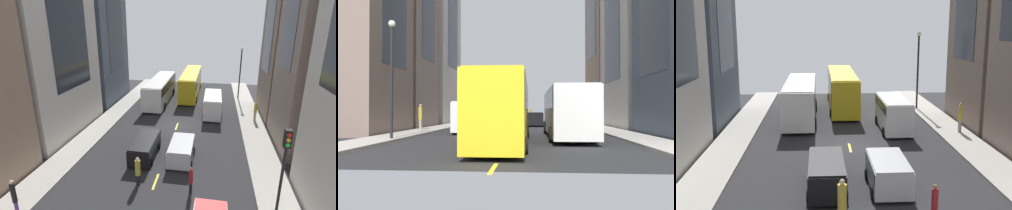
% 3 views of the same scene
% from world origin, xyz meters
% --- Properties ---
extents(ground_plane, '(43.07, 43.07, 0.00)m').
position_xyz_m(ground_plane, '(0.00, 0.00, 0.00)').
color(ground_plane, '#28282B').
extents(sidewalk_west, '(2.59, 44.00, 0.15)m').
position_xyz_m(sidewalk_west, '(-8.24, 0.00, 0.07)').
color(sidewalk_west, '#B2ADA3').
rests_on(sidewalk_west, ground).
extents(sidewalk_east, '(2.59, 44.00, 0.15)m').
position_xyz_m(sidewalk_east, '(8.24, 0.00, 0.07)').
color(sidewalk_east, '#B2ADA3').
rests_on(sidewalk_east, ground).
extents(lane_stripe_0, '(0.16, 2.00, 0.01)m').
position_xyz_m(lane_stripe_0, '(0.00, -21.00, 0.01)').
color(lane_stripe_0, yellow).
rests_on(lane_stripe_0, ground).
extents(lane_stripe_1, '(0.16, 2.00, 0.01)m').
position_xyz_m(lane_stripe_1, '(0.00, -10.50, 0.01)').
color(lane_stripe_1, yellow).
rests_on(lane_stripe_1, ground).
extents(lane_stripe_2, '(0.16, 2.00, 0.01)m').
position_xyz_m(lane_stripe_2, '(0.00, 0.00, 0.01)').
color(lane_stripe_2, yellow).
rests_on(lane_stripe_2, ground).
extents(lane_stripe_3, '(0.16, 2.00, 0.01)m').
position_xyz_m(lane_stripe_3, '(0.00, 10.50, 0.01)').
color(lane_stripe_3, yellow).
rests_on(lane_stripe_3, ground).
extents(lane_stripe_4, '(0.16, 2.00, 0.01)m').
position_xyz_m(lane_stripe_4, '(0.00, 21.00, 0.01)').
color(lane_stripe_4, yellow).
rests_on(lane_stripe_4, ground).
extents(building_west_1, '(8.00, 11.35, 21.88)m').
position_xyz_m(building_west_1, '(-13.70, -3.33, 10.94)').
color(building_west_1, beige).
rests_on(building_west_1, ground).
extents(building_east_0, '(6.40, 10.21, 34.50)m').
position_xyz_m(building_east_0, '(12.90, -13.45, 17.25)').
color(building_east_0, beige).
rests_on(building_east_0, ground).
extents(city_bus_white, '(2.80, 11.69, 3.35)m').
position_xyz_m(city_bus_white, '(-3.68, 8.78, 2.01)').
color(city_bus_white, silver).
rests_on(city_bus_white, ground).
extents(streetcar_yellow, '(2.70, 13.01, 3.59)m').
position_xyz_m(streetcar_yellow, '(0.23, 13.40, 2.12)').
color(streetcar_yellow, yellow).
rests_on(streetcar_yellow, ground).
extents(delivery_van_white, '(2.25, 6.09, 2.58)m').
position_xyz_m(delivery_van_white, '(3.78, 4.55, 1.52)').
color(delivery_van_white, white).
rests_on(delivery_van_white, ground).
extents(car_black_0, '(1.98, 4.62, 1.61)m').
position_xyz_m(car_black_0, '(-1.72, -6.99, 0.95)').
color(car_black_0, black).
rests_on(car_black_0, ground).
extents(car_silver_1, '(2.08, 4.02, 1.59)m').
position_xyz_m(car_silver_1, '(1.43, -7.01, 0.94)').
color(car_silver_1, '#B7BABF').
rests_on(car_silver_1, ground).
extents(car_red_2, '(2.00, 4.35, 1.51)m').
position_xyz_m(car_red_2, '(4.02, -15.83, 0.89)').
color(car_red_2, red).
rests_on(car_red_2, ground).
extents(pedestrian_waiting_curb, '(0.28, 0.28, 1.97)m').
position_xyz_m(pedestrian_waiting_curb, '(2.63, -11.29, 1.06)').
color(pedestrian_waiting_curb, black).
rests_on(pedestrian_waiting_curb, ground).
extents(pedestrian_walking_far, '(0.29, 0.29, 2.30)m').
position_xyz_m(pedestrian_walking_far, '(-7.47, -15.33, 1.40)').
color(pedestrian_walking_far, '#593372').
rests_on(pedestrian_walking_far, ground).
extents(pedestrian_crossing_near, '(0.39, 0.39, 2.18)m').
position_xyz_m(pedestrian_crossing_near, '(-1.16, -11.04, 1.15)').
color(pedestrian_crossing_near, black).
rests_on(pedestrian_crossing_near, ground).
extents(pedestrian_crossing_mid, '(0.35, 0.35, 2.27)m').
position_xyz_m(pedestrian_crossing_mid, '(8.67, 3.05, 1.36)').
color(pedestrian_crossing_mid, gray).
rests_on(pedestrian_crossing_mid, ground).
extents(traffic_light_near_corner, '(0.32, 0.44, 6.33)m').
position_xyz_m(traffic_light_near_corner, '(7.34, -14.58, 4.52)').
color(traffic_light_near_corner, black).
rests_on(traffic_light_near_corner, ground).
extents(streetlamp_near, '(0.44, 0.44, 7.39)m').
position_xyz_m(streetlamp_near, '(7.44, 11.93, 4.65)').
color(streetlamp_near, black).
rests_on(streetlamp_near, ground).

